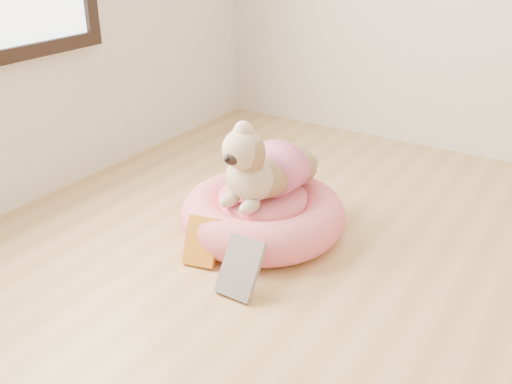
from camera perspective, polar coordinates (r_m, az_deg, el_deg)
The scene contains 4 objects.
pet_bed at distance 2.33m, azimuth 0.66°, elevation -2.23°, with size 0.67×0.67×0.17m.
dog at distance 2.21m, azimuth 0.89°, elevation 3.81°, with size 0.33×0.48×0.35m, color brown, non-canonical shape.
book_yellow at distance 2.14m, azimuth -5.47°, elevation -4.94°, with size 0.12×0.02×0.19m, color gold.
book_white at distance 1.97m, azimuth -1.56°, elevation -7.58°, with size 0.14×0.02×0.21m, color silver.
Camera 1 is at (0.13, -0.84, 1.17)m, focal length 40.00 mm.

